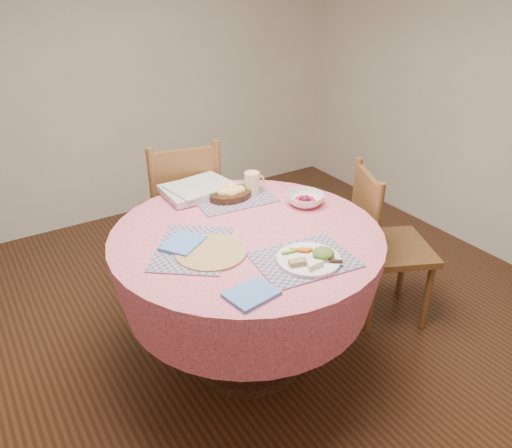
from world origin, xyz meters
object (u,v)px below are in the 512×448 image
Objects in this scene: chair_right at (384,242)px; fruit_bowl at (305,200)px; bread_bowl at (231,193)px; chair_back at (183,211)px; dinner_plate at (311,258)px; dining_table at (247,269)px; latte_mug at (252,183)px; wicker_trivet at (211,252)px.

chair_right is 4.50× the size of fruit_bowl.
chair_right reaches higher than bread_bowl.
dinner_plate is at bearing 103.89° from chair_back.
dining_table is 0.44m from bread_bowl.
latte_mug is (0.16, 0.70, 0.04)m from dinner_plate.
wicker_trivet reaches higher than dining_table.
latte_mug is at bearing 124.32° from chair_back.
dining_table is at bearing 18.67° from wicker_trivet.
chair_back reaches higher than chair_right.
chair_back is (-0.79, 0.89, 0.03)m from chair_right.
latte_mug is at bearing -3.46° from bread_bowl.
dinner_plate is at bearing 135.81° from chair_right.
dining_table is at bearing 104.16° from dinner_plate.
latte_mug is (0.25, 0.35, 0.26)m from dining_table.
wicker_trivet is 0.63m from latte_mug.
chair_right is 0.93× the size of chair_back.
fruit_bowl is (0.62, 0.17, 0.02)m from wicker_trivet.
chair_right is 1.11m from wicker_trivet.
dining_table is 0.31m from wicker_trivet.
bread_bowl is 0.38m from fruit_bowl.
chair_back is 3.70× the size of dinner_plate.
fruit_bowl is (0.31, 0.45, 0.01)m from dinner_plate.
chair_right is 3.45× the size of dinner_plate.
dinner_plate is 0.72m from latte_mug.
chair_right is 3.00× the size of wicker_trivet.
wicker_trivet is 0.55m from bread_bowl.
wicker_trivet is (-0.28, -0.90, 0.25)m from chair_back.
chair_back reaches higher than latte_mug.
wicker_trivet is 1.15× the size of dinner_plate.
chair_right is 0.80m from latte_mug.
dining_table is 1.28× the size of chair_back.
dinner_plate is at bearing -41.82° from wicker_trivet.
wicker_trivet is at bearing -128.65° from bread_bowl.
wicker_trivet is 2.56× the size of latte_mug.
chair_back is 4.83× the size of fruit_bowl.
latte_mug is at bearing 77.20° from dinner_plate.
bread_bowl is at bearing 137.11° from fruit_bowl.
dining_table is 0.50m from latte_mug.
dining_table is 10.60× the size of latte_mug.
wicker_trivet is at bearing -138.22° from latte_mug.
chair_back is 0.85m from fruit_bowl.
chair_back is at bearing 72.96° from wicker_trivet.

